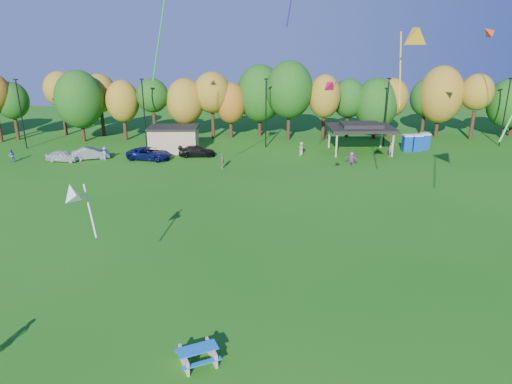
{
  "coord_description": "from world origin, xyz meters",
  "views": [
    {
      "loc": [
        -0.71,
        -20.27,
        14.16
      ],
      "look_at": [
        -0.1,
        6.0,
        5.2
      ],
      "focal_mm": 32.0,
      "sensor_mm": 36.0,
      "label": 1
    }
  ],
  "objects_px": {
    "picnic_table": "(198,354)",
    "car_d": "(197,151)",
    "car_b": "(91,153)",
    "car_a": "(63,156)",
    "car_c": "(149,154)",
    "porta_potties": "(416,142)"
  },
  "relations": [
    {
      "from": "porta_potties",
      "to": "car_a",
      "type": "height_order",
      "value": "porta_potties"
    },
    {
      "from": "picnic_table",
      "to": "car_c",
      "type": "xyz_separation_m",
      "value": [
        -9.44,
        36.72,
        0.29
      ]
    },
    {
      "from": "car_b",
      "to": "car_c",
      "type": "distance_m",
      "value": 7.18
    },
    {
      "from": "porta_potties",
      "to": "car_a",
      "type": "relative_size",
      "value": 0.95
    },
    {
      "from": "picnic_table",
      "to": "car_d",
      "type": "height_order",
      "value": "car_d"
    },
    {
      "from": "porta_potties",
      "to": "car_b",
      "type": "distance_m",
      "value": 41.29
    },
    {
      "from": "car_a",
      "to": "car_b",
      "type": "bearing_deg",
      "value": -64.22
    },
    {
      "from": "picnic_table",
      "to": "car_b",
      "type": "height_order",
      "value": "car_b"
    },
    {
      "from": "car_a",
      "to": "car_c",
      "type": "distance_m",
      "value": 10.19
    },
    {
      "from": "porta_potties",
      "to": "car_b",
      "type": "xyz_separation_m",
      "value": [
        -41.14,
        -3.49,
        -0.38
      ]
    },
    {
      "from": "car_a",
      "to": "car_b",
      "type": "height_order",
      "value": "car_b"
    },
    {
      "from": "picnic_table",
      "to": "car_d",
      "type": "bearing_deg",
      "value": 73.58
    },
    {
      "from": "car_a",
      "to": "picnic_table",
      "type": "bearing_deg",
      "value": -143.24
    },
    {
      "from": "picnic_table",
      "to": "car_b",
      "type": "bearing_deg",
      "value": 91.96
    },
    {
      "from": "porta_potties",
      "to": "picnic_table",
      "type": "relative_size",
      "value": 1.67
    },
    {
      "from": "car_b",
      "to": "picnic_table",
      "type": "bearing_deg",
      "value": -174.12
    },
    {
      "from": "car_b",
      "to": "car_c",
      "type": "height_order",
      "value": "car_c"
    },
    {
      "from": "car_a",
      "to": "car_c",
      "type": "height_order",
      "value": "car_c"
    },
    {
      "from": "car_c",
      "to": "picnic_table",
      "type": "bearing_deg",
      "value": -151.83
    },
    {
      "from": "car_a",
      "to": "car_b",
      "type": "distance_m",
      "value": 3.15
    },
    {
      "from": "car_b",
      "to": "car_a",
      "type": "bearing_deg",
      "value": 89.27
    },
    {
      "from": "porta_potties",
      "to": "picnic_table",
      "type": "xyz_separation_m",
      "value": [
        -24.54,
        -40.59,
        -0.64
      ]
    }
  ]
}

